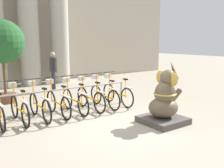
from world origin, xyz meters
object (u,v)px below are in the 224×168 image
at_px(bicycle_4, 74,99).
at_px(person_pedestrian, 53,67).
at_px(bicycle_5, 90,97).
at_px(bicycle_7, 117,93).
at_px(bicycle_2, 39,105).
at_px(elephant_statue, 164,102).
at_px(potted_tree, 2,44).
at_px(bicycle_6, 104,95).
at_px(bicycle_1, 19,108).
at_px(bicycle_3, 57,102).

distance_m(bicycle_4, person_pedestrian, 3.85).
bearing_deg(bicycle_5, bicycle_4, 179.48).
relative_size(bicycle_5, bicycle_7, 1.00).
distance_m(bicycle_4, bicycle_7, 1.67).
distance_m(bicycle_2, bicycle_4, 1.11).
xyz_separation_m(bicycle_2, elephant_statue, (2.64, -2.28, 0.15)).
bearing_deg(potted_tree, bicycle_6, -45.17).
height_order(bicycle_5, bicycle_7, same).
xyz_separation_m(bicycle_1, bicycle_4, (1.67, 0.01, 0.00)).
xyz_separation_m(bicycle_4, bicycle_5, (0.56, -0.01, 0.00)).
xyz_separation_m(bicycle_4, bicycle_6, (1.11, 0.02, 0.00)).
distance_m(bicycle_5, potted_tree, 3.66).
bearing_deg(potted_tree, bicycle_3, -71.22).
xyz_separation_m(bicycle_7, elephant_statue, (-0.13, -2.34, 0.15)).
bearing_deg(bicycle_7, elephant_statue, -93.22).
distance_m(bicycle_1, bicycle_5, 2.22).
bearing_deg(person_pedestrian, elephant_statue, -83.48).
distance_m(bicycle_3, bicycle_6, 1.67).
height_order(bicycle_4, bicycle_6, same).
relative_size(elephant_statue, potted_tree, 0.57).
distance_m(bicycle_3, bicycle_4, 0.56).
bearing_deg(bicycle_2, bicycle_3, 0.77).
relative_size(bicycle_2, potted_tree, 0.60).
distance_m(bicycle_6, bicycle_7, 0.56).
height_order(bicycle_5, potted_tree, potted_tree).
height_order(bicycle_2, bicycle_5, same).
bearing_deg(person_pedestrian, bicycle_1, -124.04).
bearing_deg(bicycle_1, person_pedestrian, 55.96).
bearing_deg(bicycle_5, bicycle_2, -179.43).
height_order(bicycle_7, person_pedestrian, person_pedestrian).
xyz_separation_m(bicycle_5, bicycle_7, (1.11, 0.04, 0.00)).
distance_m(bicycle_1, person_pedestrian, 4.53).
relative_size(bicycle_1, potted_tree, 0.60).
distance_m(bicycle_6, person_pedestrian, 3.75).
bearing_deg(bicycle_3, elephant_statue, -47.64).
relative_size(elephant_statue, person_pedestrian, 0.98).
height_order(bicycle_1, bicycle_5, same).
bearing_deg(bicycle_6, bicycle_2, -179.01).
relative_size(bicycle_3, bicycle_5, 1.00).
bearing_deg(person_pedestrian, bicycle_2, -117.68).
bearing_deg(bicycle_5, bicycle_3, -179.52).
xyz_separation_m(bicycle_1, bicycle_5, (2.22, 0.00, 0.00)).
height_order(bicycle_4, potted_tree, potted_tree).
xyz_separation_m(bicycle_5, bicycle_6, (0.56, 0.02, 0.00)).
height_order(bicycle_4, bicycle_7, same).
height_order(bicycle_1, bicycle_4, same).
bearing_deg(bicycle_5, bicycle_7, 2.18).
xyz_separation_m(bicycle_7, person_pedestrian, (-0.82, 3.67, 0.62)).
relative_size(bicycle_6, bicycle_7, 1.00).
bearing_deg(bicycle_7, bicycle_4, -178.72).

